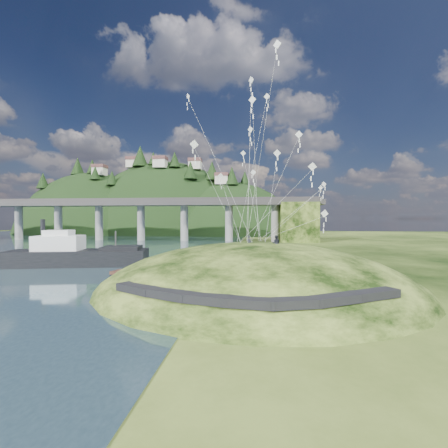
# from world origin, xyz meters

# --- Properties ---
(ground) EXTENTS (320.00, 320.00, 0.00)m
(ground) POSITION_xyz_m (0.00, 0.00, 0.00)
(ground) COLOR black
(ground) RESTS_ON ground
(grass_hill) EXTENTS (36.00, 32.00, 13.00)m
(grass_hill) POSITION_xyz_m (8.00, 2.00, -1.50)
(grass_hill) COLOR black
(grass_hill) RESTS_ON ground
(footpath) EXTENTS (22.29, 5.84, 0.83)m
(footpath) POSITION_xyz_m (7.46, -9.74, 2.08)
(footpath) COLOR black
(footpath) RESTS_ON ground
(bridge) EXTENTS (160.00, 11.00, 15.00)m
(bridge) POSITION_xyz_m (-26.46, 70.07, 9.70)
(bridge) COLOR #2D2B2B
(bridge) RESTS_ON ground
(far_ridge) EXTENTS (153.00, 70.00, 94.50)m
(far_ridge) POSITION_xyz_m (-43.58, 122.17, -7.44)
(far_ridge) COLOR black
(far_ridge) RESTS_ON ground
(work_barge) EXTENTS (22.47, 10.17, 7.60)m
(work_barge) POSITION_xyz_m (-21.15, 14.47, 1.90)
(work_barge) COLOR black
(work_barge) RESTS_ON ground
(wooden_dock) EXTENTS (15.59, 5.09, 1.10)m
(wooden_dock) POSITION_xyz_m (-3.42, 6.00, 0.48)
(wooden_dock) COLOR #3B2018
(wooden_dock) RESTS_ON ground
(kite_flyers) EXTENTS (3.80, 1.10, 1.79)m
(kite_flyers) POSITION_xyz_m (9.50, 1.94, 5.83)
(kite_flyers) COLOR #22242E
(kite_flyers) RESTS_ON ground
(kite_swarm) EXTENTS (18.38, 14.60, 20.52)m
(kite_swarm) POSITION_xyz_m (9.04, 4.63, 17.28)
(kite_swarm) COLOR silver
(kite_swarm) RESTS_ON ground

